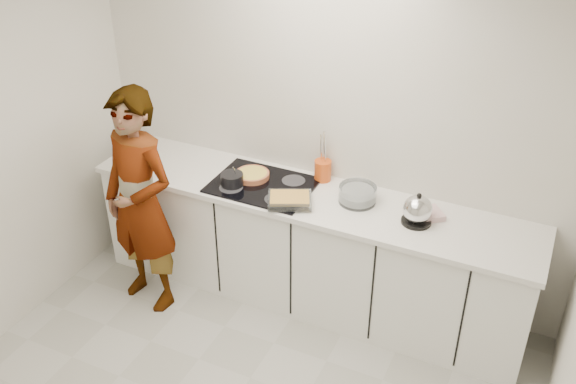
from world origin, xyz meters
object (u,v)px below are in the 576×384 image
at_px(utensil_crock, 323,170).
at_px(cook, 140,203).
at_px(hob, 263,185).
at_px(saucepan, 232,179).
at_px(baking_dish, 290,200).
at_px(kettle, 417,211).
at_px(tart_dish, 252,175).
at_px(mixing_bowl, 357,195).

distance_m(utensil_crock, cook, 1.32).
xyz_separation_m(hob, saucepan, (-0.19, -0.10, 0.05)).
height_order(saucepan, utensil_crock, saucepan).
xyz_separation_m(baking_dish, cook, (-1.01, -0.34, -0.10)).
relative_size(hob, kettle, 3.20).
distance_m(tart_dish, cook, 0.82).
relative_size(hob, mixing_bowl, 2.30).
xyz_separation_m(mixing_bowl, kettle, (0.44, -0.08, 0.04)).
height_order(kettle, cook, cook).
bearing_deg(kettle, hob, -179.79).
height_order(mixing_bowl, utensil_crock, utensil_crock).
bearing_deg(utensil_crock, baking_dish, -99.38).
bearing_deg(utensil_crock, kettle, -18.70).
bearing_deg(kettle, mixing_bowl, 169.77).
bearing_deg(hob, cook, -145.51).
bearing_deg(utensil_crock, saucepan, -146.12).
bearing_deg(hob, baking_dish, -28.20).
bearing_deg(hob, utensil_crock, 36.68).
xyz_separation_m(hob, kettle, (1.13, 0.00, 0.09)).
distance_m(baking_dish, mixing_bowl, 0.47).
distance_m(mixing_bowl, cook, 1.53).
bearing_deg(hob, mixing_bowl, 6.87).
relative_size(saucepan, kettle, 0.94).
bearing_deg(hob, kettle, 0.21).
distance_m(saucepan, utensil_crock, 0.66).
distance_m(saucepan, mixing_bowl, 0.90).
bearing_deg(tart_dish, mixing_bowl, 2.19).
distance_m(saucepan, kettle, 1.32).
bearing_deg(hob, saucepan, -151.84).
bearing_deg(cook, tart_dish, 52.12).
height_order(saucepan, cook, cook).
height_order(tart_dish, cook, cook).
xyz_separation_m(kettle, utensil_crock, (-0.77, 0.26, -0.02)).
height_order(baking_dish, kettle, kettle).
bearing_deg(kettle, baking_dish, -169.37).
distance_m(baking_dish, kettle, 0.86).
xyz_separation_m(tart_dish, baking_dish, (0.40, -0.21, 0.01)).
height_order(baking_dish, utensil_crock, utensil_crock).
relative_size(mixing_bowl, kettle, 1.39).
relative_size(tart_dish, utensil_crock, 1.98).
bearing_deg(saucepan, baking_dish, -6.17).
distance_m(tart_dish, baking_dish, 0.45).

